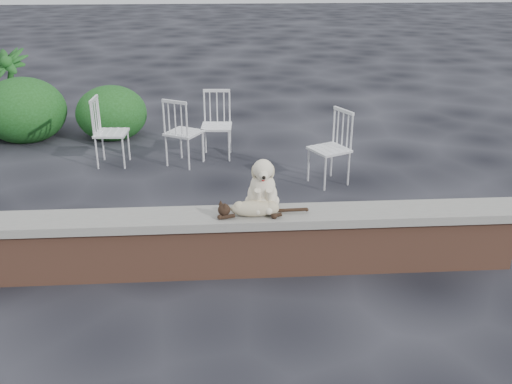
{
  "coord_description": "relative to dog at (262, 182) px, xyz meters",
  "views": [
    {
      "loc": [
        0.34,
        -4.56,
        2.71
      ],
      "look_at": [
        0.66,
        0.2,
        0.7
      ],
      "focal_mm": 39.84,
      "sensor_mm": 36.0,
      "label": 1
    }
  ],
  "objects": [
    {
      "name": "capstone",
      "position": [
        -0.71,
        -0.1,
        -0.3
      ],
      "size": [
        6.2,
        0.4,
        0.08
      ],
      "primitive_type": "cube",
      "color": "slate",
      "rests_on": "brick_wall"
    },
    {
      "name": "cat",
      "position": [
        -0.08,
        -0.15,
        -0.18
      ],
      "size": [
        0.96,
        0.26,
        0.16
      ],
      "primitive_type": null,
      "rotation": [
        0.0,
        0.0,
        -0.03
      ],
      "color": "tan",
      "rests_on": "capstone"
    },
    {
      "name": "shrubbery",
      "position": [
        -3.02,
        4.21,
        -0.43
      ],
      "size": [
        2.61,
        1.28,
        1.02
      ],
      "color": "#174313",
      "rests_on": "ground"
    },
    {
      "name": "potted_plant_b",
      "position": [
        -3.71,
        4.66,
        -0.18
      ],
      "size": [
        0.99,
        0.99,
        1.31
      ],
      "primitive_type": "imported",
      "rotation": [
        0.0,
        0.0,
        -0.46
      ],
      "color": "#174313",
      "rests_on": "ground"
    },
    {
      "name": "chair_b",
      "position": [
        -0.41,
        3.1,
        -0.37
      ],
      "size": [
        0.6,
        0.6,
        0.94
      ],
      "primitive_type": null,
      "rotation": [
        0.0,
        0.0,
        -0.07
      ],
      "color": "white",
      "rests_on": "ground"
    },
    {
      "name": "dog",
      "position": [
        0.0,
        0.0,
        0.0
      ],
      "size": [
        0.35,
        0.45,
        0.52
      ],
      "primitive_type": null,
      "rotation": [
        0.0,
        0.0,
        -0.03
      ],
      "color": "beige",
      "rests_on": "capstone"
    },
    {
      "name": "chair_d",
      "position": [
        0.99,
        1.99,
        -0.37
      ],
      "size": [
        0.75,
        0.75,
        0.94
      ],
      "primitive_type": null,
      "rotation": [
        0.0,
        0.0,
        -1.13
      ],
      "color": "white",
      "rests_on": "ground"
    },
    {
      "name": "ground",
      "position": [
        -0.71,
        -0.1,
        -0.84
      ],
      "size": [
        60.0,
        60.0,
        0.0
      ],
      "primitive_type": "plane",
      "color": "black",
      "rests_on": "ground"
    },
    {
      "name": "chair_c",
      "position": [
        -0.85,
        2.83,
        -0.37
      ],
      "size": [
        0.77,
        0.77,
        0.94
      ],
      "primitive_type": null,
      "rotation": [
        0.0,
        0.0,
        2.61
      ],
      "color": "white",
      "rests_on": "ground"
    },
    {
      "name": "chair_e",
      "position": [
        -1.84,
        2.88,
        -0.37
      ],
      "size": [
        0.59,
        0.59,
        0.94
      ],
      "primitive_type": null,
      "rotation": [
        0.0,
        0.0,
        1.52
      ],
      "color": "white",
      "rests_on": "ground"
    },
    {
      "name": "brick_wall",
      "position": [
        -0.71,
        -0.1,
        -0.59
      ],
      "size": [
        6.0,
        0.3,
        0.5
      ],
      "primitive_type": "cube",
      "color": "brown",
      "rests_on": "ground"
    }
  ]
}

